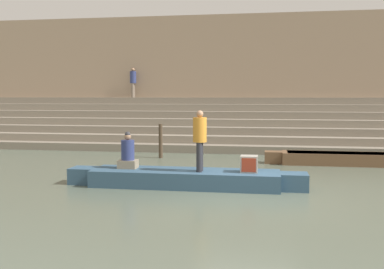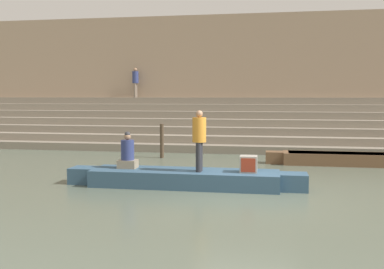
{
  "view_description": "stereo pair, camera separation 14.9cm",
  "coord_description": "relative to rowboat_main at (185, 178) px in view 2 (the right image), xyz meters",
  "views": [
    {
      "loc": [
        0.44,
        -11.15,
        2.53
      ],
      "look_at": [
        -1.78,
        2.23,
        1.36
      ],
      "focal_mm": 42.0,
      "sensor_mm": 36.0,
      "label": 1
    },
    {
      "loc": [
        0.58,
        -11.13,
        2.53
      ],
      "look_at": [
        -1.78,
        2.23,
        1.36
      ],
      "focal_mm": 42.0,
      "sensor_mm": 36.0,
      "label": 2
    }
  ],
  "objects": [
    {
      "name": "moored_boat_shore",
      "position": [
        5.14,
        4.89,
        -0.01
      ],
      "size": [
        5.92,
        1.07,
        0.44
      ],
      "rotation": [
        0.0,
        0.0,
        0.04
      ],
      "color": "brown",
      "rests_on": "ground"
    },
    {
      "name": "ghat_steps",
      "position": [
        1.78,
        10.5,
        0.63
      ],
      "size": [
        36.0,
        5.1,
        2.44
      ],
      "color": "gray",
      "rests_on": "ground"
    },
    {
      "name": "person_standing",
      "position": [
        0.43,
        -0.12,
        1.17
      ],
      "size": [
        0.38,
        0.38,
        1.68
      ],
      "rotation": [
        0.0,
        0.0,
        0.08
      ],
      "color": "#28282D",
      "rests_on": "rowboat_main"
    },
    {
      "name": "mooring_post",
      "position": [
        -2.02,
        5.57,
        0.45
      ],
      "size": [
        0.16,
        0.16,
        1.39
      ],
      "primitive_type": "cylinder",
      "color": "#473828",
      "rests_on": "ground"
    },
    {
      "name": "ground_plane",
      "position": [
        1.78,
        -1.03,
        -0.25
      ],
      "size": [
        120.0,
        120.0,
        0.0
      ],
      "primitive_type": "plane",
      "color": "#566051"
    },
    {
      "name": "tv_set",
      "position": [
        1.78,
        -0.03,
        0.44
      ],
      "size": [
        0.46,
        0.45,
        0.45
      ],
      "rotation": [
        0.0,
        0.0,
        0.11
      ],
      "color": "#9E998E",
      "rests_on": "rowboat_main"
    },
    {
      "name": "person_on_steps",
      "position": [
        -5.09,
        11.96,
        3.14
      ],
      "size": [
        0.34,
        0.34,
        1.63
      ],
      "rotation": [
        0.0,
        0.0,
        0.0
      ],
      "color": "#756656",
      "rests_on": "ghat_steps"
    },
    {
      "name": "rowboat_main",
      "position": [
        0.0,
        0.0,
        0.0
      ],
      "size": [
        6.69,
        1.39,
        0.46
      ],
      "rotation": [
        0.0,
        0.0,
        -0.01
      ],
      "color": "#33516B",
      "rests_on": "ground"
    },
    {
      "name": "back_wall",
      "position": [
        1.78,
        12.91,
        3.19
      ],
      "size": [
        34.2,
        1.28,
        6.92
      ],
      "color": "tan",
      "rests_on": "ground"
    },
    {
      "name": "person_rowing",
      "position": [
        -1.68,
        0.09,
        0.63
      ],
      "size": [
        0.53,
        0.41,
        1.05
      ],
      "rotation": [
        0.0,
        0.0,
        -0.25
      ],
      "color": "gray",
      "rests_on": "rowboat_main"
    }
  ]
}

